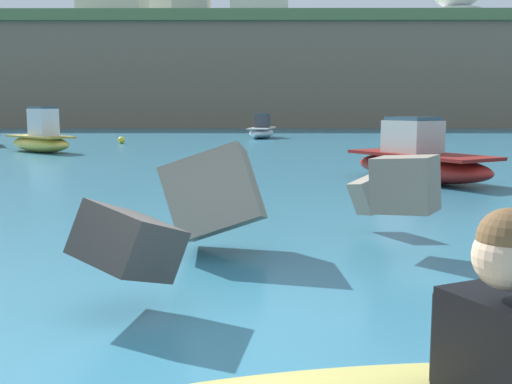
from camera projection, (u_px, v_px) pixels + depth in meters
ground_plane at (180, 333)px, 6.35m from camera, size 400.00×400.00×0.00m
boat_near_left at (41, 138)px, 31.61m from camera, size 4.60×4.26×2.33m
boat_near_centre at (419, 161)px, 19.27m from camera, size 4.47×5.55×2.00m
boat_mid_centre at (262, 130)px, 46.03m from camera, size 2.40×4.99×1.81m
mooring_buoy_inner at (121, 140)px, 39.00m from camera, size 0.44×0.44×0.44m
headland_bluff at (216, 77)px, 82.86m from camera, size 86.25×37.59×12.36m
station_building_west at (192, 2)px, 74.20m from camera, size 4.29×6.28×4.86m
station_building_central at (259, 4)px, 74.39m from camera, size 7.11×5.43×4.51m
station_building_east at (113, 4)px, 78.60m from camera, size 8.30×7.37×5.88m
station_building_annex at (166, 18)px, 90.07m from camera, size 4.87×4.50×5.61m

